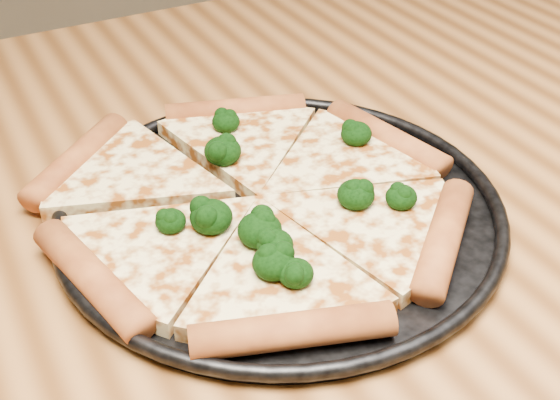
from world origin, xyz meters
name	(u,v)px	position (x,y,z in m)	size (l,w,h in m)	color
dining_table	(289,307)	(0.00, 0.00, 0.66)	(1.20, 0.90, 0.75)	#9A612F
pizza_pan	(280,209)	(0.00, 0.01, 0.76)	(0.34, 0.34, 0.02)	black
pizza	(254,198)	(-0.02, 0.02, 0.77)	(0.32, 0.33, 0.02)	#FCE39A
broccoli_florets	(274,201)	(-0.02, -0.01, 0.78)	(0.20, 0.22, 0.02)	black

